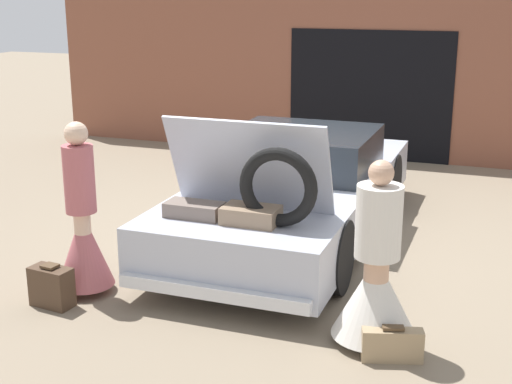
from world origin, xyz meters
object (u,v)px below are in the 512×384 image
(car, at_px, (295,190))
(person_right, at_px, (376,281))
(suitcase_beside_left_person, at_px, (52,287))
(person_left, at_px, (83,233))
(suitcase_beside_right_person, at_px, (392,345))

(car, distance_m, person_right, 2.75)
(suitcase_beside_left_person, bearing_deg, person_left, 72.91)
(person_left, distance_m, suitcase_beside_right_person, 3.10)
(person_right, distance_m, suitcase_beside_right_person, 0.53)
(person_left, relative_size, person_right, 1.07)
(car, height_order, person_left, car)
(suitcase_beside_left_person, height_order, suitcase_beside_right_person, suitcase_beside_left_person)
(person_right, relative_size, suitcase_beside_left_person, 3.73)
(person_left, bearing_deg, car, 161.46)
(person_left, xyz_separation_m, suitcase_beside_left_person, (-0.12, -0.39, -0.42))
(car, relative_size, suitcase_beside_left_person, 11.67)
(suitcase_beside_left_person, xyz_separation_m, suitcase_beside_right_person, (3.17, 0.07, -0.06))
(person_right, height_order, suitcase_beside_right_person, person_right)
(car, xyz_separation_m, person_right, (1.42, -2.35, -0.01))
(person_left, xyz_separation_m, suitcase_beside_right_person, (3.05, -0.32, -0.47))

